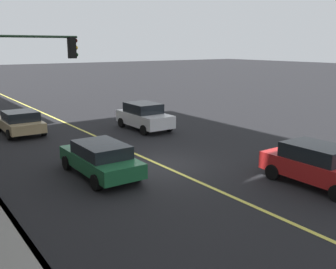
# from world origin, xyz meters

# --- Properties ---
(ground) EXTENTS (200.00, 200.00, 0.00)m
(ground) POSITION_xyz_m (0.00, 0.00, 0.00)
(ground) COLOR black
(lane_stripe_center) EXTENTS (80.00, 0.16, 0.01)m
(lane_stripe_center) POSITION_xyz_m (0.00, 0.00, 0.01)
(lane_stripe_center) COLOR #D8CC4C
(lane_stripe_center) RESTS_ON ground
(car_white) EXTENTS (4.15, 2.00, 1.64)m
(car_white) POSITION_xyz_m (6.64, -3.34, 0.84)
(car_white) COLOR silver
(car_white) RESTS_ON ground
(car_tan) EXTENTS (4.08, 2.11, 1.39)m
(car_tan) POSITION_xyz_m (9.74, 3.35, 0.71)
(car_tan) COLOR tan
(car_tan) RESTS_ON ground
(car_red) EXTENTS (4.17, 1.94, 1.54)m
(car_red) POSITION_xyz_m (-5.52, -3.42, 0.80)
(car_red) COLOR red
(car_red) RESTS_ON ground
(car_green) EXTENTS (4.39, 1.94, 1.36)m
(car_green) POSITION_xyz_m (0.12, 2.73, 0.73)
(car_green) COLOR #1E6038
(car_green) RESTS_ON ground
(traffic_light_mast) EXTENTS (0.28, 4.77, 5.78)m
(traffic_light_mast) POSITION_xyz_m (2.75, 5.24, 4.00)
(traffic_light_mast) COLOR #1E3823
(traffic_light_mast) RESTS_ON ground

